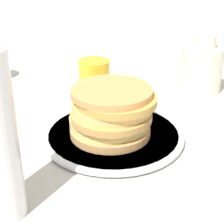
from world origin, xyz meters
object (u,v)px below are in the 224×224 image
object	(u,v)px
plate	(112,134)
pancake_stack	(112,111)
juice_glass	(94,76)
cream_jug	(201,67)

from	to	relation	value
plate	pancake_stack	bearing A→B (deg)	-175.64
plate	pancake_stack	world-z (taller)	pancake_stack
juice_glass	cream_jug	size ratio (longest dim) A/B	0.54
plate	juice_glass	size ratio (longest dim) A/B	3.49
plate	pancake_stack	xyz separation A→B (m)	(-0.00, -0.00, 0.05)
pancake_stack	juice_glass	size ratio (longest dim) A/B	2.15
juice_glass	cream_jug	xyz separation A→B (m)	(0.21, -0.16, 0.02)
pancake_stack	cream_jug	bearing A→B (deg)	9.99
plate	juice_glass	world-z (taller)	juice_glass
cream_jug	juice_glass	bearing A→B (deg)	142.52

